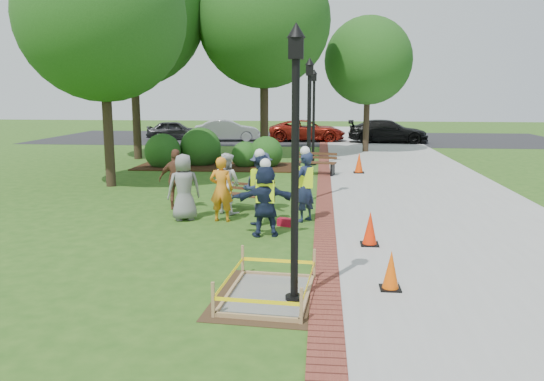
# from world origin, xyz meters

# --- Properties ---
(ground) EXTENTS (100.00, 100.00, 0.00)m
(ground) POSITION_xyz_m (0.00, 0.00, 0.00)
(ground) COLOR #285116
(ground) RESTS_ON ground
(sidewalk) EXTENTS (6.00, 60.00, 0.02)m
(sidewalk) POSITION_xyz_m (5.00, 10.00, 0.01)
(sidewalk) COLOR #9E9E99
(sidewalk) RESTS_ON ground
(brick_edging) EXTENTS (0.50, 60.00, 0.03)m
(brick_edging) POSITION_xyz_m (1.75, 10.00, 0.01)
(brick_edging) COLOR maroon
(brick_edging) RESTS_ON ground
(mulch_bed) EXTENTS (7.00, 3.00, 0.05)m
(mulch_bed) POSITION_xyz_m (-3.00, 12.00, 0.02)
(mulch_bed) COLOR #381E0F
(mulch_bed) RESTS_ON ground
(parking_lot) EXTENTS (36.00, 12.00, 0.01)m
(parking_lot) POSITION_xyz_m (0.00, 27.00, 0.00)
(parking_lot) COLOR black
(parking_lot) RESTS_ON ground
(wet_concrete_pad) EXTENTS (1.88, 2.43, 0.55)m
(wet_concrete_pad) POSITION_xyz_m (0.82, -2.83, 0.23)
(wet_concrete_pad) COLOR #47331E
(wet_concrete_pad) RESTS_ON ground
(bench_near) EXTENTS (1.42, 0.91, 0.73)m
(bench_near) POSITION_xyz_m (-0.52, 3.56, 0.23)
(bench_near) COLOR #52351C
(bench_near) RESTS_ON ground
(bench_far) EXTENTS (1.72, 0.91, 0.89)m
(bench_far) POSITION_xyz_m (1.39, 10.10, 0.28)
(bench_far) COLOR #522F1C
(bench_far) RESTS_ON ground
(cone_front) EXTENTS (0.35, 0.35, 0.69)m
(cone_front) POSITION_xyz_m (2.83, -2.35, 0.33)
(cone_front) COLOR black
(cone_front) RESTS_ON ground
(cone_back) EXTENTS (0.39, 0.39, 0.76)m
(cone_back) POSITION_xyz_m (2.71, 0.25, 0.37)
(cone_back) COLOR black
(cone_back) RESTS_ON ground
(cone_far) EXTENTS (0.42, 0.42, 0.84)m
(cone_far) POSITION_xyz_m (3.16, 10.69, 0.40)
(cone_far) COLOR black
(cone_far) RESTS_ON ground
(toolbox) EXTENTS (0.43, 0.32, 0.19)m
(toolbox) POSITION_xyz_m (0.78, 1.79, 0.09)
(toolbox) COLOR #A40C23
(toolbox) RESTS_ON ground
(lamp_near) EXTENTS (0.28, 0.28, 4.26)m
(lamp_near) POSITION_xyz_m (1.25, -3.00, 2.48)
(lamp_near) COLOR black
(lamp_near) RESTS_ON ground
(lamp_mid) EXTENTS (0.28, 0.28, 4.26)m
(lamp_mid) POSITION_xyz_m (1.25, 5.00, 2.48)
(lamp_mid) COLOR black
(lamp_mid) RESTS_ON ground
(lamp_far) EXTENTS (0.28, 0.28, 4.26)m
(lamp_far) POSITION_xyz_m (1.25, 13.00, 2.48)
(lamp_far) COLOR black
(lamp_far) RESTS_ON ground
(tree_left) EXTENTS (5.61, 5.61, 8.53)m
(tree_left) POSITION_xyz_m (-5.74, 6.85, 5.72)
(tree_left) COLOR #3D2D1E
(tree_left) RESTS_ON ground
(tree_back) EXTENTS (6.43, 6.43, 9.85)m
(tree_back) POSITION_xyz_m (-1.25, 15.49, 6.62)
(tree_back) COLOR #3D2D1E
(tree_back) RESTS_ON ground
(tree_right) EXTENTS (4.71, 4.71, 7.29)m
(tree_right) POSITION_xyz_m (4.05, 18.73, 4.92)
(tree_right) COLOR #3D2D1E
(tree_right) RESTS_ON ground
(tree_far) EXTENTS (6.91, 6.91, 10.44)m
(tree_far) POSITION_xyz_m (-7.45, 14.50, 6.97)
(tree_far) COLOR #3D2D1E
(tree_far) RESTS_ON ground
(shrub_a) EXTENTS (1.60, 1.60, 1.60)m
(shrub_a) POSITION_xyz_m (-5.34, 11.76, 0.00)
(shrub_a) COLOR #1C4914
(shrub_a) RESTS_ON ground
(shrub_b) EXTENTS (1.84, 1.84, 1.84)m
(shrub_b) POSITION_xyz_m (-3.82, 12.53, 0.00)
(shrub_b) COLOR #1C4914
(shrub_b) RESTS_ON ground
(shrub_c) EXTENTS (1.22, 1.22, 1.22)m
(shrub_c) POSITION_xyz_m (-1.73, 12.14, 0.00)
(shrub_c) COLOR #1C4914
(shrub_c) RESTS_ON ground
(shrub_d) EXTENTS (1.47, 1.47, 1.47)m
(shrub_d) POSITION_xyz_m (-0.81, 12.21, 0.00)
(shrub_d) COLOR #1C4914
(shrub_d) RESTS_ON ground
(shrub_e) EXTENTS (0.95, 0.95, 0.95)m
(shrub_e) POSITION_xyz_m (-3.48, 13.16, 0.00)
(shrub_e) COLOR #1C4914
(shrub_e) RESTS_ON ground
(casual_person_a) EXTENTS (0.65, 0.55, 1.72)m
(casual_person_a) POSITION_xyz_m (-1.87, 2.19, 0.86)
(casual_person_a) COLOR gray
(casual_person_a) RESTS_ON ground
(casual_person_b) EXTENTS (0.56, 0.38, 1.66)m
(casual_person_b) POSITION_xyz_m (-0.88, 2.13, 0.83)
(casual_person_b) COLOR orange
(casual_person_b) RESTS_ON ground
(casual_person_c) EXTENTS (0.63, 0.57, 1.66)m
(casual_person_c) POSITION_xyz_m (-0.91, 3.05, 0.83)
(casual_person_c) COLOR silver
(casual_person_c) RESTS_ON ground
(casual_person_d) EXTENTS (0.56, 0.38, 1.70)m
(casual_person_d) POSITION_xyz_m (-2.40, 3.45, 0.85)
(casual_person_d) COLOR brown
(casual_person_d) RESTS_ON ground
(casual_person_e) EXTENTS (0.63, 0.58, 1.66)m
(casual_person_e) POSITION_xyz_m (-0.01, 3.38, 0.83)
(casual_person_e) COLOR #333A5A
(casual_person_e) RESTS_ON ground
(hivis_worker_a) EXTENTS (0.59, 0.44, 1.80)m
(hivis_worker_a) POSITION_xyz_m (0.38, 0.84, 0.90)
(hivis_worker_a) COLOR #171D3C
(hivis_worker_a) RESTS_ON ground
(hivis_worker_b) EXTENTS (0.64, 0.68, 1.94)m
(hivis_worker_b) POSITION_xyz_m (1.23, 2.32, 0.96)
(hivis_worker_b) COLOR #1A2844
(hivis_worker_b) RESTS_ON ground
(hivis_worker_c) EXTENTS (0.66, 0.57, 1.90)m
(hivis_worker_c) POSITION_xyz_m (0.13, 1.92, 0.94)
(hivis_worker_c) COLOR #1A2045
(hivis_worker_c) RESTS_ON ground
(parked_car_a) EXTENTS (2.66, 4.64, 1.42)m
(parked_car_a) POSITION_xyz_m (-8.56, 25.18, 0.00)
(parked_car_a) COLOR #242427
(parked_car_a) RESTS_ON ground
(parked_car_b) EXTENTS (3.00, 5.09, 1.55)m
(parked_car_b) POSITION_xyz_m (-4.73, 24.41, 0.00)
(parked_car_b) COLOR #ADACB1
(parked_car_b) RESTS_ON ground
(parked_car_c) EXTENTS (2.25, 4.82, 1.55)m
(parked_car_c) POSITION_xyz_m (0.62, 24.95, 0.00)
(parked_car_c) COLOR #9E2014
(parked_car_c) RESTS_ON ground
(parked_car_d) EXTENTS (2.43, 5.07, 1.62)m
(parked_car_d) POSITION_xyz_m (5.89, 24.23, 0.00)
(parked_car_d) COLOR black
(parked_car_d) RESTS_ON ground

